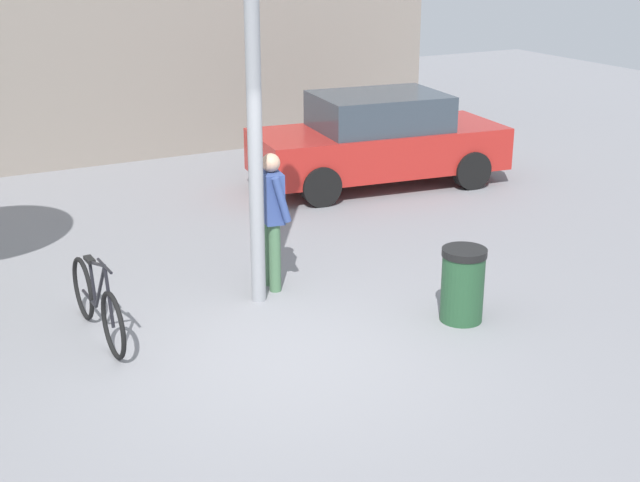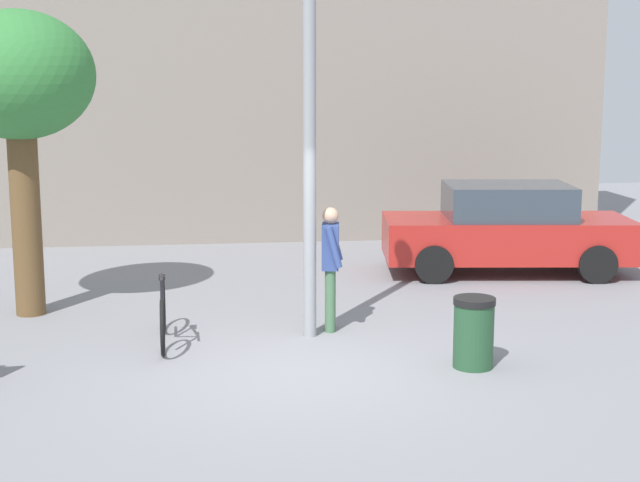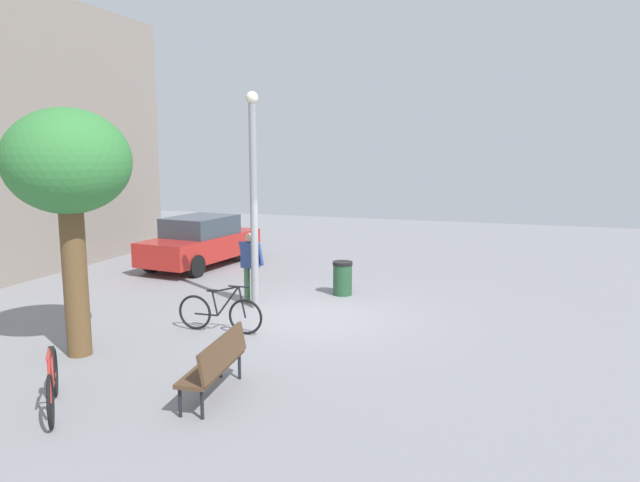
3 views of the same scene
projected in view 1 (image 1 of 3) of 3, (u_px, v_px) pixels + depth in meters
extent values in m
plane|color=gray|center=(292.00, 354.00, 8.92)|extent=(36.00, 36.00, 0.00)
cylinder|color=gray|center=(254.00, 106.00, 9.47)|extent=(0.17, 0.17, 4.57)
cylinder|color=#47704C|center=(270.00, 252.00, 10.54)|extent=(0.14, 0.14, 0.85)
cylinder|color=#47704C|center=(275.00, 258.00, 10.36)|extent=(0.14, 0.14, 0.85)
cube|color=#334784|center=(271.00, 197.00, 10.20)|extent=(0.28, 0.43, 0.60)
sphere|color=tan|center=(271.00, 163.00, 10.07)|extent=(0.22, 0.22, 0.22)
cylinder|color=#334784|center=(270.00, 188.00, 10.43)|extent=(0.24, 0.12, 0.55)
cylinder|color=#334784|center=(282.00, 200.00, 9.99)|extent=(0.24, 0.12, 0.55)
torus|color=black|center=(113.00, 325.00, 8.74)|extent=(0.07, 0.71, 0.71)
torus|color=black|center=(83.00, 288.00, 9.64)|extent=(0.07, 0.71, 0.71)
cylinder|color=black|center=(100.00, 287.00, 8.95)|extent=(0.05, 0.50, 0.64)
cylinder|color=black|center=(97.00, 264.00, 8.91)|extent=(0.06, 0.58, 0.18)
cylinder|color=black|center=(93.00, 284.00, 9.20)|extent=(0.04, 0.14, 0.48)
cylinder|color=black|center=(90.00, 298.00, 9.45)|extent=(0.05, 0.50, 0.04)
cylinder|color=black|center=(109.00, 297.00, 8.70)|extent=(0.04, 0.17, 0.63)
cube|color=black|center=(89.00, 260.00, 9.16)|extent=(0.09, 0.20, 0.04)
cylinder|color=black|center=(105.00, 266.00, 8.65)|extent=(0.05, 0.44, 0.03)
cube|color=#AD231E|center=(378.00, 149.00, 14.69)|extent=(4.37, 2.18, 0.70)
cube|color=#333D47|center=(379.00, 112.00, 14.48)|extent=(2.27, 1.80, 0.60)
cylinder|color=black|center=(427.00, 149.00, 15.95)|extent=(0.66, 0.29, 0.64)
cylinder|color=black|center=(471.00, 170.00, 14.55)|extent=(0.66, 0.29, 0.64)
cylinder|color=black|center=(287.00, 162.00, 15.03)|extent=(0.66, 0.29, 0.64)
cylinder|color=black|center=(321.00, 186.00, 13.63)|extent=(0.66, 0.29, 0.64)
cylinder|color=#234C2D|center=(462.00, 288.00, 9.59)|extent=(0.47, 0.47, 0.76)
cylinder|color=black|center=(465.00, 252.00, 9.45)|extent=(0.49, 0.49, 0.08)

